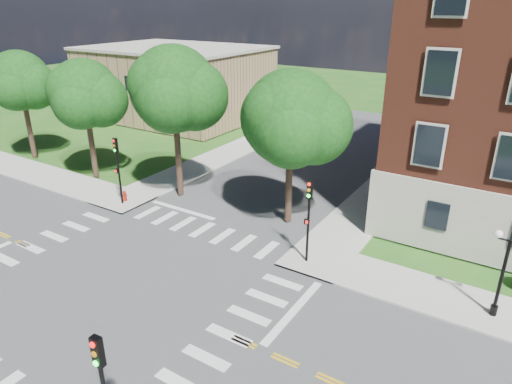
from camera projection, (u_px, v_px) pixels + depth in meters
The scene contains 16 objects.
ground at pixel (115, 285), 23.42m from camera, with size 160.00×160.00×0.00m, color #1D5618.
road_ew at pixel (115, 285), 23.41m from camera, with size 90.00×12.00×0.01m, color #3D3D3F.
road_ns at pixel (115, 285), 23.41m from camera, with size 12.00×90.00×0.01m, color #3D3D3F.
sidewalk_ne at pixel (484, 239), 27.80m from camera, with size 34.00×34.00×0.12m.
sidewalk_nw at pixel (128, 155), 42.94m from camera, with size 34.00×34.00×0.12m.
crosswalk_east at pixel (229, 336), 19.87m from camera, with size 2.20×10.20×0.02m, color silver, non-canonical shape.
stop_bar_east at pixel (294, 311), 21.42m from camera, with size 0.40×5.50×0.00m, color silver.
secondary_building at pixel (176, 82), 55.96m from camera, with size 20.40×15.40×8.30m.
tree_a at pixel (20, 81), 39.49m from camera, with size 5.13×5.13×9.54m.
tree_b at pixel (84, 94), 34.90m from camera, with size 5.32×5.32×9.44m.
tree_c at pixel (174, 89), 31.11m from camera, with size 6.00×6.00×10.79m.
tree_d at pixel (291, 118), 27.34m from camera, with size 5.89×5.89×9.80m.
traffic_signal_ne at pixel (309, 211), 24.18m from camera, with size 0.38×0.45×4.80m.
traffic_signal_nw at pixel (117, 163), 31.38m from camera, with size 0.35×0.40×4.80m.
twin_lamp_west at pixel (503, 270), 20.09m from camera, with size 1.36×0.36×4.23m.
fire_hydrant at pixel (125, 196), 32.88m from camera, with size 0.35×0.35×0.75m.
Camera 1 is at (16.69, -12.79, 13.49)m, focal length 32.00 mm.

